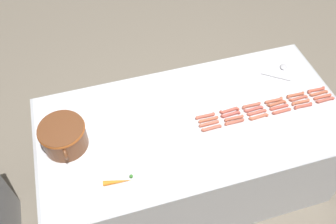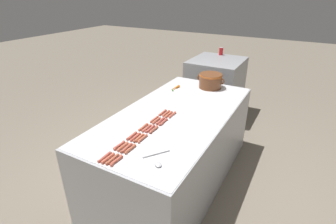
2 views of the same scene
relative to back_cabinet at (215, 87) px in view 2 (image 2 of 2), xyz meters
The scene contains 31 objects.
ground_plane 1.89m from the back_cabinet, 83.69° to the right, with size 20.00×20.00×0.00m, color #756B5B.
griddle_counter 1.83m from the back_cabinet, 83.69° to the right, with size 1.03×2.10×0.83m.
back_cabinet is the anchor object (origin of this frame).
hot_dog_0 2.79m from the back_cabinet, 87.84° to the right, with size 0.03×0.14×0.02m.
hot_dog_1 2.62m from the back_cabinet, 87.79° to the right, with size 0.03×0.14×0.02m.
hot_dog_2 2.45m from the back_cabinet, 87.65° to the right, with size 0.03×0.14×0.02m.
hot_dog_3 2.28m from the back_cabinet, 87.46° to the right, with size 0.03×0.14×0.02m.
hot_dog_4 2.11m from the back_cabinet, 87.10° to the right, with size 0.02×0.14×0.02m.
hot_dog_5 1.95m from the back_cabinet, 86.96° to the right, with size 0.03×0.14×0.02m.
hot_dog_6 2.79m from the back_cabinet, 87.18° to the right, with size 0.02×0.14×0.02m.
hot_dog_7 2.62m from the back_cabinet, 87.01° to the right, with size 0.03×0.14×0.02m.
hot_dog_8 2.45m from the back_cabinet, 86.76° to the right, with size 0.02×0.14×0.02m.
hot_dog_9 2.29m from the back_cabinet, 86.50° to the right, with size 0.03×0.14×0.02m.
hot_dog_10 2.12m from the back_cabinet, 86.28° to the right, with size 0.02×0.14×0.02m.
hot_dog_11 1.95m from the back_cabinet, 85.80° to the right, with size 0.02×0.14×0.02m.
hot_dog_12 2.79m from the back_cabinet, 86.43° to the right, with size 0.03×0.14×0.02m.
hot_dog_13 2.62m from the back_cabinet, 86.21° to the right, with size 0.03×0.14×0.02m.
hot_dog_14 2.46m from the back_cabinet, 85.94° to the right, with size 0.03×0.14×0.02m.
hot_dog_15 2.28m from the back_cabinet, 85.65° to the right, with size 0.03×0.14×0.02m.
hot_dog_16 2.12m from the back_cabinet, 85.23° to the right, with size 0.03×0.14×0.02m.
hot_dog_17 1.96m from the back_cabinet, 84.82° to the right, with size 0.03×0.14×0.02m.
hot_dog_18 2.79m from the back_cabinet, 85.69° to the right, with size 0.03×0.14×0.02m.
hot_dog_19 2.62m from the back_cabinet, 85.44° to the right, with size 0.03×0.14×0.02m.
hot_dog_20 2.45m from the back_cabinet, 85.13° to the right, with size 0.03×0.14×0.02m.
hot_dog_21 2.28m from the back_cabinet, 84.75° to the right, with size 0.03×0.14×0.02m.
hot_dog_22 2.13m from the back_cabinet, 84.29° to the right, with size 0.03×0.14×0.02m.
hot_dog_23 1.95m from the back_cabinet, 83.75° to the right, with size 0.03×0.14×0.02m.
bean_pot 1.11m from the back_cabinet, 75.62° to the right, with size 0.36×0.29×0.18m.
serving_spoon 2.68m from the back_cabinet, 79.90° to the right, with size 0.19×0.24×0.02m.
carrot 1.30m from the back_cabinet, 95.08° to the right, with size 0.06×0.18×0.03m.
soda_can 0.63m from the back_cabinet, 99.83° to the left, with size 0.07×0.07×0.12m.
Camera 2 is at (1.06, -2.06, 1.96)m, focal length 27.24 mm.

